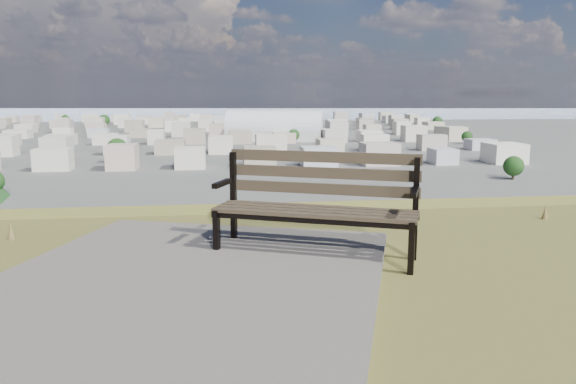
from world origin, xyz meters
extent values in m
cube|color=#463B28|center=(-0.84, 1.69, 25.47)|extent=(1.79, 0.83, 0.04)
cube|color=#463B28|center=(-0.79, 1.81, 25.47)|extent=(1.79, 0.83, 0.04)
cube|color=#463B28|center=(-0.75, 1.92, 25.47)|extent=(1.79, 0.83, 0.04)
cube|color=#463B28|center=(-0.70, 2.04, 25.47)|extent=(1.79, 0.83, 0.04)
cube|color=#463B28|center=(-0.66, 2.12, 25.64)|extent=(1.77, 0.78, 0.11)
cube|color=#463B28|center=(-0.65, 2.14, 25.79)|extent=(1.77, 0.78, 0.11)
cube|color=#463B28|center=(-0.64, 2.17, 25.94)|extent=(1.77, 0.78, 0.11)
cube|color=black|center=(-1.69, 2.03, 25.23)|extent=(0.07, 0.08, 0.47)
cube|color=black|center=(-1.51, 2.45, 25.49)|extent=(0.07, 0.08, 0.98)
cube|color=black|center=(-1.61, 2.22, 25.43)|extent=(0.26, 0.51, 0.05)
cube|color=black|center=(-1.63, 2.17, 25.70)|extent=(0.20, 0.37, 0.05)
cube|color=black|center=(-0.01, 1.31, 25.23)|extent=(0.07, 0.08, 0.47)
cube|color=black|center=(0.16, 1.73, 25.49)|extent=(0.07, 0.08, 0.98)
cube|color=black|center=(0.07, 1.51, 25.43)|extent=(0.26, 0.51, 0.05)
cube|color=black|center=(0.05, 1.46, 25.70)|extent=(0.20, 0.37, 0.05)
cube|color=black|center=(-0.85, 1.68, 25.42)|extent=(1.77, 0.79, 0.04)
cube|color=black|center=(-0.69, 2.05, 25.42)|extent=(1.77, 0.79, 0.04)
cube|color=#645D57|center=(-2.08, 0.84, 25.04)|extent=(4.39, 5.22, 0.09)
cone|color=brown|center=(-3.90, 3.00, 25.09)|extent=(0.08, 0.08, 0.19)
cone|color=brown|center=(2.40, 3.20, 25.09)|extent=(0.08, 0.08, 0.18)
cube|color=silver|center=(31.37, 317.59, 3.00)|extent=(57.88, 34.78, 6.01)
cylinder|color=silver|center=(31.37, 317.59, 6.01)|extent=(57.88, 34.78, 22.82)
cube|color=silver|center=(-60.00, 200.00, 3.50)|extent=(11.00, 11.00, 7.00)
cube|color=#B5A69B|center=(-36.00, 200.00, 3.50)|extent=(11.00, 11.00, 7.00)
cube|color=#BDAA96|center=(-12.00, 200.00, 3.50)|extent=(11.00, 11.00, 7.00)
cube|color=#B8B8BD|center=(12.00, 200.00, 3.50)|extent=(11.00, 11.00, 7.00)
cube|color=#C1B89D|center=(36.00, 200.00, 3.50)|extent=(11.00, 11.00, 7.00)
cube|color=tan|center=(60.00, 200.00, 3.50)|extent=(11.00, 11.00, 7.00)
cube|color=beige|center=(84.00, 200.00, 3.50)|extent=(11.00, 11.00, 7.00)
cube|color=beige|center=(108.00, 200.00, 3.50)|extent=(11.00, 11.00, 7.00)
cube|color=#BDAA96|center=(-72.00, 250.00, 3.50)|extent=(11.00, 11.00, 7.00)
cube|color=#B8B8BD|center=(-48.00, 250.00, 3.50)|extent=(11.00, 11.00, 7.00)
cube|color=#C1B89D|center=(-24.00, 250.00, 3.50)|extent=(11.00, 11.00, 7.00)
cube|color=tan|center=(0.00, 250.00, 3.50)|extent=(11.00, 11.00, 7.00)
cube|color=beige|center=(24.00, 250.00, 3.50)|extent=(11.00, 11.00, 7.00)
cube|color=beige|center=(48.00, 250.00, 3.50)|extent=(11.00, 11.00, 7.00)
cube|color=silver|center=(72.00, 250.00, 3.50)|extent=(11.00, 11.00, 7.00)
cube|color=#B5A69B|center=(96.00, 250.00, 3.50)|extent=(11.00, 11.00, 7.00)
cube|color=#BDAA96|center=(120.00, 250.00, 3.50)|extent=(11.00, 11.00, 7.00)
cube|color=#C1B89D|center=(-108.00, 300.00, 3.50)|extent=(11.00, 11.00, 7.00)
cube|color=tan|center=(-84.00, 300.00, 3.50)|extent=(11.00, 11.00, 7.00)
cube|color=beige|center=(-60.00, 300.00, 3.50)|extent=(11.00, 11.00, 7.00)
cube|color=beige|center=(-36.00, 300.00, 3.50)|extent=(11.00, 11.00, 7.00)
cube|color=silver|center=(-12.00, 300.00, 3.50)|extent=(11.00, 11.00, 7.00)
cube|color=#B5A69B|center=(12.00, 300.00, 3.50)|extent=(11.00, 11.00, 7.00)
cube|color=#BDAA96|center=(36.00, 300.00, 3.50)|extent=(11.00, 11.00, 7.00)
cube|color=#B8B8BD|center=(60.00, 300.00, 3.50)|extent=(11.00, 11.00, 7.00)
cube|color=#C1B89D|center=(84.00, 300.00, 3.50)|extent=(11.00, 11.00, 7.00)
cube|color=tan|center=(108.00, 300.00, 3.50)|extent=(11.00, 11.00, 7.00)
cube|color=beige|center=(132.00, 300.00, 3.50)|extent=(11.00, 11.00, 7.00)
cube|color=silver|center=(-120.00, 350.00, 3.50)|extent=(11.00, 11.00, 7.00)
cube|color=#B5A69B|center=(-96.00, 350.00, 3.50)|extent=(11.00, 11.00, 7.00)
cube|color=#BDAA96|center=(-72.00, 350.00, 3.50)|extent=(11.00, 11.00, 7.00)
cube|color=#B8B8BD|center=(-48.00, 350.00, 3.50)|extent=(11.00, 11.00, 7.00)
cube|color=#C1B89D|center=(-24.00, 350.00, 3.50)|extent=(11.00, 11.00, 7.00)
cube|color=tan|center=(0.00, 350.00, 3.50)|extent=(11.00, 11.00, 7.00)
cube|color=beige|center=(24.00, 350.00, 3.50)|extent=(11.00, 11.00, 7.00)
cube|color=beige|center=(48.00, 350.00, 3.50)|extent=(11.00, 11.00, 7.00)
cube|color=silver|center=(72.00, 350.00, 3.50)|extent=(11.00, 11.00, 7.00)
cube|color=#B5A69B|center=(96.00, 350.00, 3.50)|extent=(11.00, 11.00, 7.00)
cube|color=#BDAA96|center=(120.00, 350.00, 3.50)|extent=(11.00, 11.00, 7.00)
cube|color=#B8B8BD|center=(144.00, 350.00, 3.50)|extent=(11.00, 11.00, 7.00)
cube|color=tan|center=(-132.00, 400.00, 3.50)|extent=(11.00, 11.00, 7.00)
cube|color=beige|center=(-108.00, 400.00, 3.50)|extent=(11.00, 11.00, 7.00)
cube|color=beige|center=(-84.00, 400.00, 3.50)|extent=(11.00, 11.00, 7.00)
cube|color=silver|center=(-60.00, 400.00, 3.50)|extent=(11.00, 11.00, 7.00)
cube|color=#B5A69B|center=(-36.00, 400.00, 3.50)|extent=(11.00, 11.00, 7.00)
cube|color=#BDAA96|center=(-12.00, 400.00, 3.50)|extent=(11.00, 11.00, 7.00)
cube|color=#B8B8BD|center=(12.00, 400.00, 3.50)|extent=(11.00, 11.00, 7.00)
cube|color=#C1B89D|center=(36.00, 400.00, 3.50)|extent=(11.00, 11.00, 7.00)
cube|color=tan|center=(60.00, 400.00, 3.50)|extent=(11.00, 11.00, 7.00)
cube|color=beige|center=(84.00, 400.00, 3.50)|extent=(11.00, 11.00, 7.00)
cube|color=beige|center=(108.00, 400.00, 3.50)|extent=(11.00, 11.00, 7.00)
cube|color=silver|center=(132.00, 400.00, 3.50)|extent=(11.00, 11.00, 7.00)
cube|color=#B5A69B|center=(156.00, 400.00, 3.50)|extent=(11.00, 11.00, 7.00)
cube|color=#B8B8BD|center=(-144.00, 450.00, 3.50)|extent=(11.00, 11.00, 7.00)
cube|color=#C1B89D|center=(-120.00, 450.00, 3.50)|extent=(11.00, 11.00, 7.00)
cube|color=tan|center=(-96.00, 450.00, 3.50)|extent=(11.00, 11.00, 7.00)
cube|color=beige|center=(-72.00, 450.00, 3.50)|extent=(11.00, 11.00, 7.00)
cube|color=beige|center=(-48.00, 450.00, 3.50)|extent=(11.00, 11.00, 7.00)
cube|color=silver|center=(-24.00, 450.00, 3.50)|extent=(11.00, 11.00, 7.00)
cube|color=#B5A69B|center=(0.00, 450.00, 3.50)|extent=(11.00, 11.00, 7.00)
cube|color=#BDAA96|center=(24.00, 450.00, 3.50)|extent=(11.00, 11.00, 7.00)
cube|color=#B8B8BD|center=(48.00, 450.00, 3.50)|extent=(11.00, 11.00, 7.00)
cube|color=#C1B89D|center=(72.00, 450.00, 3.50)|extent=(11.00, 11.00, 7.00)
cube|color=tan|center=(96.00, 450.00, 3.50)|extent=(11.00, 11.00, 7.00)
cube|color=beige|center=(120.00, 450.00, 3.50)|extent=(11.00, 11.00, 7.00)
cube|color=beige|center=(144.00, 450.00, 3.50)|extent=(11.00, 11.00, 7.00)
cube|color=silver|center=(168.00, 450.00, 3.50)|extent=(11.00, 11.00, 7.00)
cube|color=#B5A69B|center=(-180.00, 500.00, 3.50)|extent=(11.00, 11.00, 7.00)
cube|color=#BDAA96|center=(-156.00, 500.00, 3.50)|extent=(11.00, 11.00, 7.00)
cube|color=#B8B8BD|center=(-132.00, 500.00, 3.50)|extent=(11.00, 11.00, 7.00)
cube|color=#C1B89D|center=(-108.00, 500.00, 3.50)|extent=(11.00, 11.00, 7.00)
cube|color=tan|center=(-84.00, 500.00, 3.50)|extent=(11.00, 11.00, 7.00)
cube|color=beige|center=(-60.00, 500.00, 3.50)|extent=(11.00, 11.00, 7.00)
cube|color=beige|center=(-36.00, 500.00, 3.50)|extent=(11.00, 11.00, 7.00)
cube|color=silver|center=(-12.00, 500.00, 3.50)|extent=(11.00, 11.00, 7.00)
cube|color=#B5A69B|center=(12.00, 500.00, 3.50)|extent=(11.00, 11.00, 7.00)
cube|color=#BDAA96|center=(36.00, 500.00, 3.50)|extent=(11.00, 11.00, 7.00)
cube|color=#B8B8BD|center=(60.00, 500.00, 3.50)|extent=(11.00, 11.00, 7.00)
cube|color=#C1B89D|center=(84.00, 500.00, 3.50)|extent=(11.00, 11.00, 7.00)
cube|color=tan|center=(108.00, 500.00, 3.50)|extent=(11.00, 11.00, 7.00)
cube|color=beige|center=(132.00, 500.00, 3.50)|extent=(11.00, 11.00, 7.00)
cube|color=beige|center=(156.00, 500.00, 3.50)|extent=(11.00, 11.00, 7.00)
cube|color=silver|center=(180.00, 500.00, 3.50)|extent=(11.00, 11.00, 7.00)
cube|color=#B5A69B|center=(-192.00, 550.00, 3.50)|extent=(11.00, 11.00, 7.00)
cube|color=#BDAA96|center=(-168.00, 550.00, 3.50)|extent=(11.00, 11.00, 7.00)
cube|color=#B8B8BD|center=(-144.00, 550.00, 3.50)|extent=(11.00, 11.00, 7.00)
cube|color=#C1B89D|center=(-120.00, 550.00, 3.50)|extent=(11.00, 11.00, 7.00)
cube|color=tan|center=(-96.00, 550.00, 3.50)|extent=(11.00, 11.00, 7.00)
cube|color=beige|center=(-72.00, 550.00, 3.50)|extent=(11.00, 11.00, 7.00)
cube|color=beige|center=(-48.00, 550.00, 3.50)|extent=(11.00, 11.00, 7.00)
cube|color=silver|center=(-24.00, 550.00, 3.50)|extent=(11.00, 11.00, 7.00)
cube|color=#B5A69B|center=(0.00, 550.00, 3.50)|extent=(11.00, 11.00, 7.00)
cube|color=#BDAA96|center=(24.00, 550.00, 3.50)|extent=(11.00, 11.00, 7.00)
cube|color=#B8B8BD|center=(48.00, 550.00, 3.50)|extent=(11.00, 11.00, 7.00)
cube|color=#C1B89D|center=(72.00, 550.00, 3.50)|extent=(11.00, 11.00, 7.00)
cube|color=tan|center=(96.00, 550.00, 3.50)|extent=(11.00, 11.00, 7.00)
cube|color=beige|center=(120.00, 550.00, 3.50)|extent=(11.00, 11.00, 7.00)
cube|color=beige|center=(144.00, 550.00, 3.50)|extent=(11.00, 11.00, 7.00)
cube|color=silver|center=(168.00, 550.00, 3.50)|extent=(11.00, 11.00, 7.00)
cube|color=#B5A69B|center=(192.00, 550.00, 3.50)|extent=(11.00, 11.00, 7.00)
cylinder|color=#34291A|center=(90.00, 160.00, 1.05)|extent=(0.80, 0.80, 2.10)
sphere|color=black|center=(90.00, 160.00, 4.20)|extent=(6.30, 6.30, 6.30)
cylinder|color=#34291A|center=(-40.00, 220.00, 1.35)|extent=(0.80, 0.80, 2.70)
sphere|color=black|center=(-40.00, 220.00, 5.40)|extent=(8.10, 8.10, 8.10)
cylinder|color=#34291A|center=(130.00, 280.00, 0.97)|extent=(0.80, 0.80, 1.95)
sphere|color=black|center=(130.00, 280.00, 3.90)|extent=(5.85, 5.85, 5.85)
cylinder|color=#34291A|center=(60.00, 400.00, 1.12)|extent=(0.80, 0.80, 2.25)
sphere|color=black|center=(60.00, 400.00, 4.50)|extent=(6.75, 6.75, 6.75)
cylinder|color=#34291A|center=(-90.00, 460.00, 1.43)|extent=(0.80, 0.80, 2.85)
sphere|color=black|center=(-90.00, 460.00, 5.70)|extent=(8.55, 8.55, 8.55)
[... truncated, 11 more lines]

